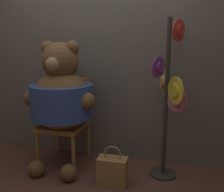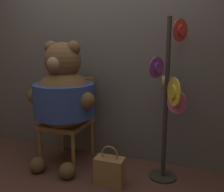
{
  "view_description": "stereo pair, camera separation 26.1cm",
  "coord_description": "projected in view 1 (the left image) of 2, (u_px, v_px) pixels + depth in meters",
  "views": [
    {
      "loc": [
        0.87,
        -2.16,
        1.38
      ],
      "look_at": [
        0.24,
        0.31,
        0.84
      ],
      "focal_mm": 40.0,
      "sensor_mm": 36.0,
      "label": 1
    },
    {
      "loc": [
        1.12,
        -2.08,
        1.38
      ],
      "look_at": [
        0.24,
        0.31,
        0.84
      ],
      "focal_mm": 40.0,
      "sensor_mm": 36.0,
      "label": 2
    }
  ],
  "objects": [
    {
      "name": "hat_display_rack",
      "position": [
        168.0,
        96.0,
        2.51
      ],
      "size": [
        0.34,
        0.54,
        1.62
      ],
      "color": "#332D28",
      "rests_on": "ground_plane"
    },
    {
      "name": "ground_plane",
      "position": [
        81.0,
        181.0,
        2.54
      ],
      "size": [
        14.0,
        14.0,
        0.0
      ],
      "primitive_type": "plane",
      "color": "brown"
    },
    {
      "name": "teddy_bear",
      "position": [
        62.0,
        97.0,
        2.71
      ],
      "size": [
        0.82,
        0.72,
        1.41
      ],
      "color": "brown",
      "rests_on": "ground_plane"
    },
    {
      "name": "chair",
      "position": [
        67.0,
        117.0,
        2.95
      ],
      "size": [
        0.48,
        0.54,
        0.98
      ],
      "color": "#9E703D",
      "rests_on": "ground_plane"
    },
    {
      "name": "wall_back",
      "position": [
        101.0,
        62.0,
        2.99
      ],
      "size": [
        8.0,
        0.1,
        2.33
      ],
      "color": "#66605B",
      "rests_on": "ground_plane"
    },
    {
      "name": "handbag_on_ground",
      "position": [
        113.0,
        170.0,
        2.47
      ],
      "size": [
        0.29,
        0.16,
        0.4
      ],
      "color": "#A87A47",
      "rests_on": "ground_plane"
    }
  ]
}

